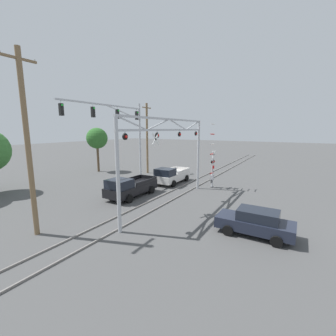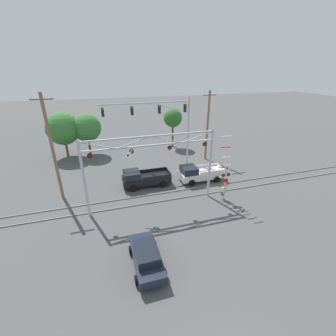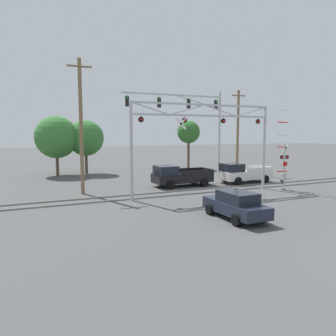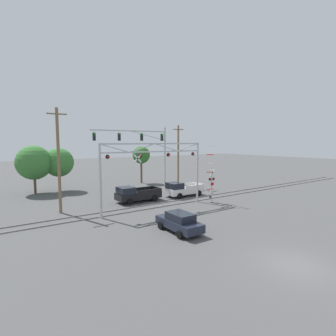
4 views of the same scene
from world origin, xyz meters
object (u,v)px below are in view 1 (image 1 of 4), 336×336
at_px(traffic_signal_span, 124,127).
at_px(utility_pole_right, 147,138).
at_px(background_tree_far_right_verge, 97,139).
at_px(utility_pole_left, 28,144).
at_px(crossing_gantry, 169,146).
at_px(pickup_truck_lead, 130,187).
at_px(crossing_signal_mast, 212,168).
at_px(sedan_waiting, 255,222).
at_px(pickup_truck_following, 171,176).

xyz_separation_m(traffic_signal_span, utility_pole_right, (6.01, 1.38, -1.39)).
height_order(utility_pole_right, background_tree_far_right_verge, utility_pole_right).
relative_size(traffic_signal_span, utility_pole_left, 1.05).
xyz_separation_m(crossing_gantry, utility_pole_left, (-8.35, 3.94, 0.48)).
bearing_deg(pickup_truck_lead, traffic_signal_span, 44.55).
distance_m(crossing_signal_mast, utility_pole_left, 16.30).
xyz_separation_m(crossing_gantry, traffic_signal_span, (3.86, 7.88, 1.48)).
bearing_deg(utility_pole_right, crossing_gantry, -136.83).
height_order(pickup_truck_lead, sedan_waiting, pickup_truck_lead).
xyz_separation_m(crossing_signal_mast, utility_pole_right, (3.04, 10.38, 2.72)).
distance_m(utility_pole_right, background_tree_far_right_verge, 7.16).
distance_m(crossing_gantry, crossing_signal_mast, 7.41).
height_order(pickup_truck_lead, background_tree_far_right_verge, background_tree_far_right_verge).
bearing_deg(utility_pole_left, crossing_gantry, -25.29).
bearing_deg(crossing_signal_mast, sedan_waiting, -146.94).
distance_m(sedan_waiting, background_tree_far_right_verge, 24.82).
bearing_deg(pickup_truck_following, utility_pole_left, 178.01).
xyz_separation_m(crossing_signal_mast, pickup_truck_lead, (-6.89, 5.15, -1.21)).
height_order(traffic_signal_span, pickup_truck_lead, traffic_signal_span).
relative_size(crossing_gantry, background_tree_far_right_verge, 1.89).
bearing_deg(crossing_signal_mast, utility_pole_right, 73.70).
relative_size(pickup_truck_following, utility_pole_left, 0.49).
height_order(sedan_waiting, utility_pole_left, utility_pole_left).
bearing_deg(crossing_signal_mast, utility_pole_left, 161.57).
bearing_deg(utility_pole_left, background_tree_far_right_verge, 37.65).
bearing_deg(sedan_waiting, pickup_truck_lead, 79.76).
height_order(utility_pole_left, utility_pole_right, utility_pole_left).
bearing_deg(background_tree_far_right_verge, pickup_truck_lead, -121.19).
distance_m(crossing_signal_mast, traffic_signal_span, 10.33).
bearing_deg(traffic_signal_span, crossing_gantry, -116.09).
bearing_deg(background_tree_far_right_verge, traffic_signal_span, -112.17).
height_order(crossing_gantry, pickup_truck_lead, crossing_gantry).
bearing_deg(utility_pole_right, sedan_waiting, -126.38).
bearing_deg(traffic_signal_span, background_tree_far_right_verge, 67.83).
relative_size(pickup_truck_lead, background_tree_far_right_verge, 0.84).
xyz_separation_m(crossing_gantry, utility_pole_right, (9.87, 9.26, 0.09)).
xyz_separation_m(crossing_gantry, sedan_waiting, (-2.02, -6.88, -3.96)).
bearing_deg(crossing_gantry, sedan_waiting, -106.36).
distance_m(sedan_waiting, utility_pole_left, 13.30).
bearing_deg(utility_pole_left, utility_pole_right, 16.27).
xyz_separation_m(crossing_gantry, pickup_truck_lead, (-0.05, 4.03, -3.84)).
bearing_deg(pickup_truck_lead, crossing_signal_mast, -36.79).
relative_size(utility_pole_left, background_tree_far_right_verge, 1.64).
bearing_deg(crossing_gantry, crossing_signal_mast, -9.27).
distance_m(sedan_waiting, utility_pole_right, 20.46).
bearing_deg(traffic_signal_span, utility_pole_left, -162.11).
relative_size(traffic_signal_span, sedan_waiting, 2.54).
xyz_separation_m(traffic_signal_span, pickup_truck_lead, (-3.91, -3.85, -5.32)).
distance_m(crossing_gantry, utility_pole_right, 13.54).
height_order(crossing_gantry, pickup_truck_following, crossing_gantry).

